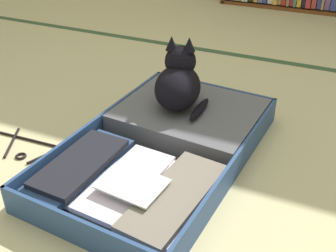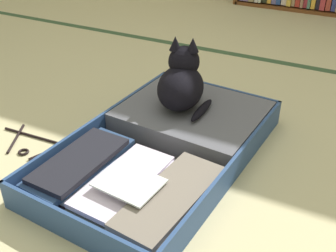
% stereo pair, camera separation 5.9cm
% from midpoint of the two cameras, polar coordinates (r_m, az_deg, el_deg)
% --- Properties ---
extents(ground_plane, '(10.00, 10.00, 0.00)m').
position_cam_midpoint_polar(ground_plane, '(1.49, -2.78, -5.97)').
color(ground_plane, '#C7BB8B').
extents(tatami_border, '(4.80, 0.05, 0.00)m').
position_cam_midpoint_polar(tatami_border, '(2.45, 9.57, 9.41)').
color(tatami_border, '#344F31').
rests_on(tatami_border, ground_plane).
extents(open_suitcase, '(0.64, 0.99, 0.10)m').
position_cam_midpoint_polar(open_suitcase, '(1.55, -1.12, -2.21)').
color(open_suitcase, navy).
rests_on(open_suitcase, ground_plane).
extents(black_cat, '(0.23, 0.28, 0.27)m').
position_cam_midpoint_polar(black_cat, '(1.64, 0.46, 5.97)').
color(black_cat, black).
rests_on(black_cat, open_suitcase).
extents(clothes_hanger, '(0.36, 0.19, 0.01)m').
position_cam_midpoint_polar(clothes_hanger, '(1.69, -18.99, -2.68)').
color(clothes_hanger, black).
rests_on(clothes_hanger, ground_plane).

